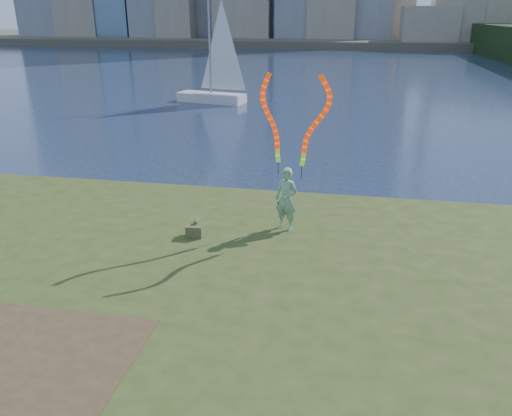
# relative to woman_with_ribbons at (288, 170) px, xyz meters

# --- Properties ---
(ground) EXTENTS (320.00, 320.00, 0.00)m
(ground) POSITION_rel_woman_with_ribbons_xyz_m (-0.99, -2.48, -2.24)
(ground) COLOR #1B2844
(ground) RESTS_ON ground
(grassy_knoll) EXTENTS (20.00, 18.00, 0.80)m
(grassy_knoll) POSITION_rel_woman_with_ribbons_xyz_m (-0.99, -4.78, -1.90)
(grassy_knoll) COLOR #354318
(grassy_knoll) RESTS_ON ground
(dirt_patch) EXTENTS (3.20, 3.00, 0.02)m
(dirt_patch) POSITION_rel_woman_with_ribbons_xyz_m (-3.19, -5.68, -1.43)
(dirt_patch) COLOR #47331E
(dirt_patch) RESTS_ON grassy_knoll
(far_shore) EXTENTS (320.00, 40.00, 1.20)m
(far_shore) POSITION_rel_woman_with_ribbons_xyz_m (-0.99, 92.52, -1.64)
(far_shore) COLOR #4C4737
(far_shore) RESTS_ON ground
(woman_with_ribbons) EXTENTS (1.88, 0.72, 3.89)m
(woman_with_ribbons) POSITION_rel_woman_with_ribbons_xyz_m (0.00, 0.00, 0.00)
(woman_with_ribbons) COLOR #166928
(woman_with_ribbons) RESTS_ON grassy_knoll
(canvas_bag) EXTENTS (0.38, 0.43, 0.35)m
(canvas_bag) POSITION_rel_woman_with_ribbons_xyz_m (-2.00, -0.82, -1.29)
(canvas_bag) COLOR #4E4F2A
(canvas_bag) RESTS_ON grassy_knoll
(sailboat) EXTENTS (4.86, 2.44, 7.31)m
(sailboat) POSITION_rel_woman_with_ribbons_xyz_m (-7.55, 21.51, -0.98)
(sailboat) COLOR silver
(sailboat) RESTS_ON ground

